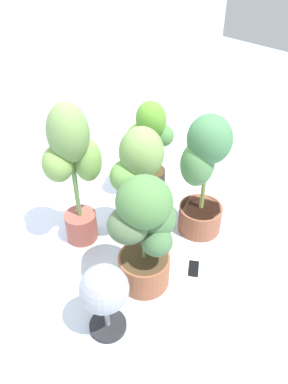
{
  "coord_description": "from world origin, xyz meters",
  "views": [
    {
      "loc": [
        -1.13,
        -1.07,
        1.6
      ],
      "look_at": [
        0.0,
        0.13,
        0.32
      ],
      "focal_mm": 34.17,
      "sensor_mm": 36.0,
      "label": 1
    }
  ],
  "objects": [
    {
      "name": "mylar_back_wall",
      "position": [
        0.0,
        0.86,
        1.0
      ],
      "size": [
        3.2,
        0.01,
        2.0
      ],
      "primitive_type": "cube",
      "color": "silver",
      "rests_on": "ground"
    },
    {
      "name": "floor_fan",
      "position": [
        -0.57,
        -0.23,
        0.27
      ],
      "size": [
        0.25,
        0.25,
        0.4
      ],
      "rotation": [
        0.0,
        0.0,
        0.13
      ],
      "color": "black",
      "rests_on": "ground"
    },
    {
      "name": "potted_plant_front_left",
      "position": [
        -0.25,
        -0.14,
        0.37
      ],
      "size": [
        0.39,
        0.32,
        0.68
      ],
      "color": "#945336",
      "rests_on": "ground"
    },
    {
      "name": "potted_plant_back_right",
      "position": [
        0.3,
        0.39,
        0.38
      ],
      "size": [
        0.36,
        0.26,
        0.69
      ],
      "color": "#282320",
      "rests_on": "ground"
    },
    {
      "name": "ground_plane",
      "position": [
        0.0,
        0.0,
        0.0
      ],
      "size": [
        8.0,
        8.0,
        0.0
      ],
      "primitive_type": "plane",
      "color": "silver",
      "rests_on": "ground"
    },
    {
      "name": "cell_phone",
      "position": [
        -0.0,
        -0.28,
        0.0
      ],
      "size": [
        0.16,
        0.14,
        0.01
      ],
      "rotation": [
        0.0,
        0.0,
        -0.93
      ],
      "color": "white",
      "rests_on": "ground"
    },
    {
      "name": "potted_plant_front_right",
      "position": [
        0.27,
        -0.07,
        0.42
      ],
      "size": [
        0.31,
        0.27,
        0.78
      ],
      "color": "#94533A",
      "rests_on": "ground"
    },
    {
      "name": "potted_plant_center",
      "position": [
        -0.04,
        0.13,
        0.42
      ],
      "size": [
        0.36,
        0.3,
        0.74
      ],
      "color": "#311E17",
      "rests_on": "ground"
    },
    {
      "name": "potted_plant_back_left",
      "position": [
        -0.3,
        0.36,
        0.53
      ],
      "size": [
        0.35,
        0.26,
        0.88
      ],
      "color": "#974B3F",
      "rests_on": "ground"
    }
  ]
}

